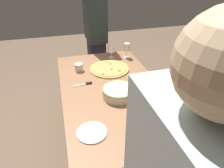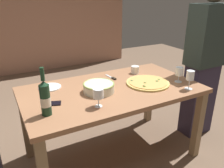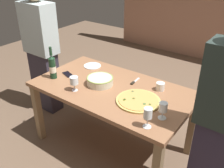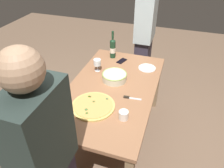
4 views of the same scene
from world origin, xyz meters
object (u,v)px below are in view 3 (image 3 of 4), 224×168
object	(u,v)px
cell_phone	(68,74)
person_guest_left	(224,121)
cup_amber	(160,86)
side_plate	(92,66)
wine_glass_far_left	(163,108)
pizza_knife	(134,82)
serving_bowl	(100,80)
wine_glass_near_pizza	(148,114)
wine_glass_by_bottle	(74,81)
person_host	(42,51)
pizza	(138,101)
dining_table	(112,95)
wine_bottle	(52,67)

from	to	relation	value
cell_phone	person_guest_left	bearing A→B (deg)	108.00
cup_amber	person_guest_left	world-z (taller)	person_guest_left
person_guest_left	side_plate	bearing A→B (deg)	-8.60
wine_glass_far_left	pizza_knife	size ratio (longest dim) A/B	0.82
serving_bowl	pizza_knife	distance (m)	0.36
wine_glass_near_pizza	wine_glass_far_left	bearing A→B (deg)	76.32
person_guest_left	wine_glass_by_bottle	bearing A→B (deg)	12.02
side_plate	cell_phone	xyz separation A→B (m)	(-0.07, -0.34, 0.00)
wine_glass_far_left	person_guest_left	world-z (taller)	person_guest_left
pizza_knife	person_host	size ratio (longest dim) A/B	0.11
serving_bowl	cell_phone	xyz separation A→B (m)	(-0.43, -0.04, -0.04)
cup_amber	serving_bowl	bearing A→B (deg)	-154.77
side_plate	person_guest_left	distance (m)	1.63
wine_glass_near_pizza	cup_amber	world-z (taller)	wine_glass_near_pizza
serving_bowl	person_guest_left	xyz separation A→B (m)	(1.23, -0.06, 0.07)
cup_amber	pizza	bearing A→B (deg)	-101.21
dining_table	wine_glass_by_bottle	xyz separation A→B (m)	(-0.26, -0.27, 0.20)
dining_table	cell_phone	bearing A→B (deg)	-174.13
person_host	wine_glass_near_pizza	bearing A→B (deg)	-9.22
serving_bowl	person_guest_left	size ratio (longest dim) A/B	0.16
cell_phone	side_plate	bearing A→B (deg)	-173.35
serving_bowl	cup_amber	world-z (taller)	serving_bowl
pizza_knife	person_host	bearing A→B (deg)	-174.53
serving_bowl	cell_phone	bearing A→B (deg)	-174.54
serving_bowl	wine_bottle	bearing A→B (deg)	-159.64
pizza	side_plate	distance (m)	0.92
dining_table	side_plate	world-z (taller)	side_plate
wine_bottle	cup_amber	bearing A→B (deg)	22.97
cell_phone	wine_bottle	bearing A→B (deg)	-7.15
serving_bowl	wine_glass_near_pizza	world-z (taller)	wine_glass_near_pizza
serving_bowl	person_host	world-z (taller)	person_host
wine_glass_by_bottle	person_guest_left	distance (m)	1.36
wine_bottle	person_guest_left	distance (m)	1.73
pizza	person_guest_left	distance (m)	0.74
wine_bottle	cell_phone	world-z (taller)	wine_bottle
cell_phone	wine_glass_far_left	bearing A→B (deg)	103.35
pizza	cup_amber	bearing A→B (deg)	78.79
dining_table	cell_phone	distance (m)	0.58
pizza_knife	person_guest_left	xyz separation A→B (m)	(0.97, -0.30, 0.11)
pizza	wine_bottle	xyz separation A→B (m)	(-0.99, -0.13, 0.12)
dining_table	wine_glass_far_left	distance (m)	0.69
person_host	person_guest_left	world-z (taller)	person_guest_left
dining_table	cup_amber	size ratio (longest dim) A/B	18.59
cup_amber	cell_phone	size ratio (longest dim) A/B	0.60
wine_bottle	person_guest_left	bearing A→B (deg)	4.16
serving_bowl	wine_glass_by_bottle	distance (m)	0.28
pizza	serving_bowl	bearing A→B (deg)	173.96
dining_table	wine_glass_by_bottle	world-z (taller)	wine_glass_by_bottle
cell_phone	person_guest_left	size ratio (longest dim) A/B	0.09
dining_table	serving_bowl	xyz separation A→B (m)	(-0.14, -0.02, 0.14)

